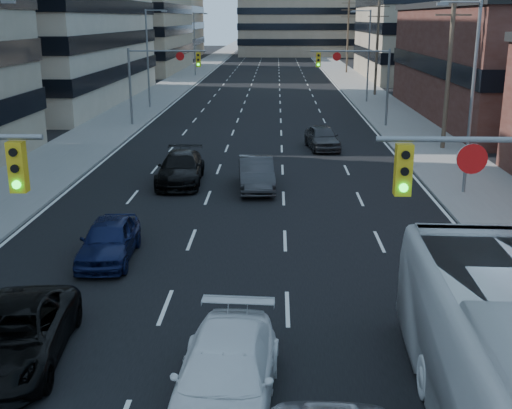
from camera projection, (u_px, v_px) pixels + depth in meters
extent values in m
cube|color=black|center=(270.00, 60.00, 132.09)|extent=(18.00, 300.00, 0.02)
cube|color=slate|center=(214.00, 59.00, 132.42)|extent=(5.00, 300.00, 0.15)
cube|color=slate|center=(326.00, 59.00, 131.72)|extent=(5.00, 300.00, 0.15)
cube|color=gray|center=(117.00, 20.00, 101.80)|extent=(20.00, 30.00, 16.00)
cube|color=gray|center=(447.00, 27.00, 89.07)|extent=(22.00, 28.00, 14.00)
cube|color=#ADA089|center=(142.00, 10.00, 139.75)|extent=(24.00, 24.00, 20.00)
cube|color=gray|center=(428.00, 30.00, 129.44)|extent=(22.00, 22.00, 12.00)
cube|color=gold|center=(18.00, 167.00, 13.70)|extent=(0.35, 0.28, 1.10)
cylinder|color=black|center=(13.00, 152.00, 13.45)|extent=(0.18, 0.06, 0.18)
cylinder|color=black|center=(15.00, 169.00, 13.55)|extent=(0.18, 0.06, 0.18)
cylinder|color=#0CE526|center=(16.00, 185.00, 13.64)|extent=(0.18, 0.06, 0.18)
cube|color=gold|center=(403.00, 170.00, 13.45)|extent=(0.35, 0.28, 1.10)
cylinder|color=black|center=(406.00, 155.00, 13.20)|extent=(0.18, 0.06, 0.18)
cylinder|color=black|center=(405.00, 172.00, 13.30)|extent=(0.18, 0.06, 0.18)
cylinder|color=#0CE526|center=(404.00, 188.00, 13.40)|extent=(0.18, 0.06, 0.18)
cylinder|color=white|center=(472.00, 159.00, 13.31)|extent=(0.64, 0.06, 0.64)
cylinder|color=slate|center=(130.00, 88.00, 49.99)|extent=(0.18, 0.18, 6.00)
cylinder|color=slate|center=(167.00, 51.00, 49.11)|extent=(6.00, 0.12, 0.12)
cube|color=gold|center=(198.00, 60.00, 49.22)|extent=(0.35, 0.28, 1.10)
cylinder|color=black|center=(198.00, 55.00, 48.97)|extent=(0.18, 0.06, 0.18)
cylinder|color=black|center=(198.00, 60.00, 49.07)|extent=(0.18, 0.06, 0.18)
cylinder|color=#0CE526|center=(198.00, 64.00, 49.17)|extent=(0.18, 0.06, 0.18)
cylinder|color=white|center=(180.00, 56.00, 49.17)|extent=(0.64, 0.06, 0.64)
cylinder|color=slate|center=(388.00, 89.00, 49.38)|extent=(0.18, 0.18, 6.00)
cylinder|color=slate|center=(350.00, 51.00, 48.69)|extent=(6.00, 0.12, 0.12)
cube|color=gold|center=(318.00, 60.00, 48.94)|extent=(0.35, 0.28, 1.10)
cylinder|color=black|center=(319.00, 55.00, 48.69)|extent=(0.18, 0.06, 0.18)
cylinder|color=black|center=(318.00, 60.00, 48.79)|extent=(0.18, 0.06, 0.18)
cylinder|color=#0CE526|center=(318.00, 65.00, 48.89)|extent=(0.18, 0.06, 0.18)
cylinder|color=white|center=(337.00, 57.00, 48.80)|extent=(0.64, 0.06, 0.64)
cylinder|color=#4C3D2D|center=(449.00, 63.00, 39.98)|extent=(0.28, 0.28, 11.00)
cube|color=#4C3D2D|center=(453.00, 15.00, 39.17)|extent=(2.20, 0.10, 0.10)
cylinder|color=#4C3D2D|center=(377.00, 44.00, 68.77)|extent=(0.28, 0.28, 11.00)
cube|color=#4C3D2D|center=(379.00, 6.00, 67.68)|extent=(2.20, 0.10, 0.10)
cube|color=#4C3D2D|center=(379.00, 16.00, 67.96)|extent=(2.20, 0.10, 0.10)
cylinder|color=#4C3D2D|center=(348.00, 37.00, 97.56)|extent=(0.28, 0.28, 11.00)
cube|color=#4C3D2D|center=(349.00, 3.00, 96.19)|extent=(2.20, 0.10, 0.10)
cube|color=#4C3D2D|center=(349.00, 10.00, 96.47)|extent=(2.20, 0.10, 0.10)
cube|color=#4C3D2D|center=(348.00, 17.00, 96.75)|extent=(2.20, 0.10, 0.10)
cube|color=slate|center=(8.00, 1.00, 24.33)|extent=(0.50, 0.22, 0.14)
cylinder|color=slate|center=(148.00, 60.00, 59.18)|extent=(0.16, 0.16, 9.00)
cylinder|color=slate|center=(155.00, 10.00, 57.92)|extent=(1.80, 0.10, 0.10)
cube|color=slate|center=(164.00, 11.00, 57.92)|extent=(0.50, 0.22, 0.14)
cylinder|color=slate|center=(195.00, 45.00, 92.77)|extent=(0.16, 0.16, 9.00)
cylinder|color=slate|center=(200.00, 13.00, 91.51)|extent=(1.80, 0.10, 0.10)
cube|color=slate|center=(206.00, 14.00, 91.51)|extent=(0.50, 0.22, 0.14)
cylinder|color=slate|center=(472.00, 101.00, 29.75)|extent=(0.16, 0.16, 9.00)
cylinder|color=slate|center=(461.00, 2.00, 28.55)|extent=(1.80, 0.10, 0.10)
cube|color=slate|center=(442.00, 4.00, 28.60)|extent=(0.50, 0.22, 0.14)
cylinder|color=slate|center=(369.00, 57.00, 63.34)|extent=(0.16, 0.16, 9.00)
cylinder|color=slate|center=(361.00, 11.00, 62.14)|extent=(1.80, 0.10, 0.10)
cube|color=slate|center=(353.00, 12.00, 62.18)|extent=(0.50, 0.22, 0.14)
imported|color=black|center=(15.00, 335.00, 15.73)|extent=(2.87, 5.39, 1.44)
imported|color=white|center=(225.00, 377.00, 13.81)|extent=(2.46, 5.44, 1.55)
imported|color=#0E153A|center=(109.00, 240.00, 22.47)|extent=(1.93, 4.42, 1.48)
imported|color=#2D2D2F|center=(256.00, 174.00, 31.80)|extent=(2.04, 4.90, 1.58)
imported|color=black|center=(181.00, 168.00, 32.92)|extent=(2.41, 5.51, 1.58)
imported|color=#343436|center=(322.00, 137.00, 41.64)|extent=(2.40, 4.72, 1.54)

